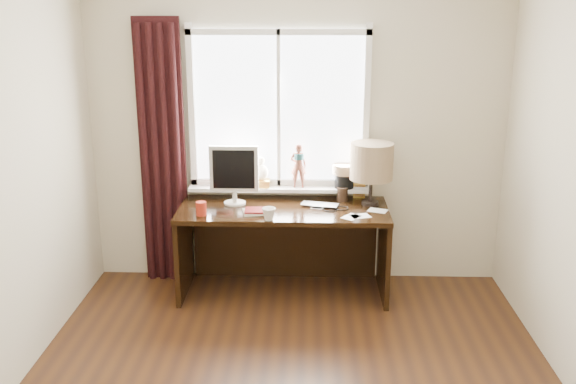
{
  "coord_description": "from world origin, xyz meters",
  "views": [
    {
      "loc": [
        0.1,
        -3.31,
        2.37
      ],
      "look_at": [
        -0.05,
        1.25,
        1.0
      ],
      "focal_mm": 40.0,
      "sensor_mm": 36.0,
      "label": 1
    }
  ],
  "objects_px": {
    "red_cup": "(201,209)",
    "mug": "(269,214)",
    "laptop": "(320,205)",
    "desk": "(284,232)",
    "monitor": "(234,171)",
    "table_lamp": "(372,162)"
  },
  "relations": [
    {
      "from": "laptop",
      "to": "desk",
      "type": "xyz_separation_m",
      "value": [
        -0.3,
        0.05,
        -0.26
      ]
    },
    {
      "from": "laptop",
      "to": "table_lamp",
      "type": "bearing_deg",
      "value": 22.02
    },
    {
      "from": "red_cup",
      "to": "mug",
      "type": "bearing_deg",
      "value": -10.37
    },
    {
      "from": "laptop",
      "to": "desk",
      "type": "relative_size",
      "value": 0.18
    },
    {
      "from": "laptop",
      "to": "monitor",
      "type": "bearing_deg",
      "value": -170.25
    },
    {
      "from": "red_cup",
      "to": "desk",
      "type": "distance_m",
      "value": 0.76
    },
    {
      "from": "table_lamp",
      "to": "monitor",
      "type": "bearing_deg",
      "value": -179.36
    },
    {
      "from": "mug",
      "to": "monitor",
      "type": "relative_size",
      "value": 0.21
    },
    {
      "from": "red_cup",
      "to": "monitor",
      "type": "xyz_separation_m",
      "value": [
        0.23,
        0.3,
        0.22
      ]
    },
    {
      "from": "mug",
      "to": "desk",
      "type": "bearing_deg",
      "value": 75.86
    },
    {
      "from": "desk",
      "to": "mug",
      "type": "bearing_deg",
      "value": -104.14
    },
    {
      "from": "laptop",
      "to": "monitor",
      "type": "xyz_separation_m",
      "value": [
        -0.71,
        0.05,
        0.27
      ]
    },
    {
      "from": "mug",
      "to": "table_lamp",
      "type": "bearing_deg",
      "value": 26.8
    },
    {
      "from": "desk",
      "to": "monitor",
      "type": "bearing_deg",
      "value": 179.9
    },
    {
      "from": "laptop",
      "to": "mug",
      "type": "bearing_deg",
      "value": -125.12
    },
    {
      "from": "red_cup",
      "to": "table_lamp",
      "type": "xyz_separation_m",
      "value": [
        1.35,
        0.31,
        0.31
      ]
    },
    {
      "from": "monitor",
      "to": "table_lamp",
      "type": "bearing_deg",
      "value": 0.64
    },
    {
      "from": "monitor",
      "to": "red_cup",
      "type": "bearing_deg",
      "value": -127.37
    },
    {
      "from": "desk",
      "to": "monitor",
      "type": "distance_m",
      "value": 0.66
    },
    {
      "from": "mug",
      "to": "red_cup",
      "type": "relative_size",
      "value": 0.96
    },
    {
      "from": "mug",
      "to": "monitor",
      "type": "xyz_separation_m",
      "value": [
        -0.31,
        0.4,
        0.23
      ]
    },
    {
      "from": "mug",
      "to": "red_cup",
      "type": "height_order",
      "value": "red_cup"
    }
  ]
}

